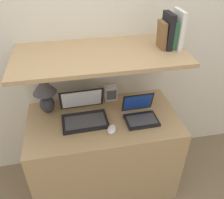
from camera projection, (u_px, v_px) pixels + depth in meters
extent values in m
cube|color=silver|center=(94.00, 48.00, 1.94)|extent=(6.00, 0.05, 2.40)
cube|color=tan|center=(104.00, 152.00, 2.10)|extent=(1.19, 0.65, 0.77)
cube|color=silver|center=(98.00, 107.00, 2.23)|extent=(1.19, 0.04, 1.27)
cube|color=tan|center=(100.00, 55.00, 1.64)|extent=(1.19, 0.58, 0.03)
ellipsoid|color=#2D2D33|center=(47.00, 104.00, 1.91)|extent=(0.12, 0.12, 0.15)
cylinder|color=tan|center=(45.00, 94.00, 1.86)|extent=(0.02, 0.02, 0.04)
cone|color=#4C4C51|center=(44.00, 86.00, 1.81)|extent=(0.19, 0.19, 0.12)
cube|color=black|center=(85.00, 121.00, 1.83)|extent=(0.35, 0.24, 0.02)
cube|color=#47474C|center=(85.00, 121.00, 1.82)|extent=(0.31, 0.17, 0.00)
cube|color=black|center=(82.00, 99.00, 1.89)|extent=(0.35, 0.09, 0.20)
cube|color=white|center=(82.00, 99.00, 1.89)|extent=(0.32, 0.07, 0.18)
cube|color=black|center=(141.00, 120.00, 1.85)|extent=(0.25, 0.19, 0.02)
cube|color=#47474C|center=(142.00, 120.00, 1.83)|extent=(0.22, 0.13, 0.00)
cube|color=black|center=(138.00, 102.00, 1.89)|extent=(0.25, 0.05, 0.17)
cube|color=navy|center=(138.00, 102.00, 1.88)|extent=(0.23, 0.05, 0.15)
ellipsoid|color=white|center=(112.00, 129.00, 1.75)|extent=(0.10, 0.12, 0.04)
cube|color=white|center=(111.00, 93.00, 2.06)|extent=(0.11, 0.07, 0.13)
cube|color=#59595B|center=(112.00, 95.00, 2.03)|extent=(0.09, 0.00, 0.09)
cube|color=silver|center=(178.00, 29.00, 1.65)|extent=(0.03, 0.17, 0.26)
cube|color=#2D7042|center=(172.00, 34.00, 1.66)|extent=(0.02, 0.12, 0.19)
cube|color=black|center=(168.00, 31.00, 1.64)|extent=(0.04, 0.15, 0.25)
cube|color=brown|center=(162.00, 35.00, 1.65)|extent=(0.04, 0.12, 0.19)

